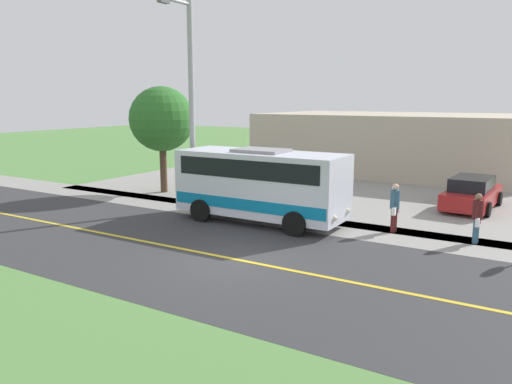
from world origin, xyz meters
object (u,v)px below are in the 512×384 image
(street_light_pole, at_px, (190,99))
(commercial_building, at_px, (393,142))
(pedestrian_with_bags, at_px, (477,217))
(pedestrian_waiting, at_px, (395,206))
(shuttle_bus_front, at_px, (261,182))
(parked_car_near, at_px, (472,193))
(tree_curbside, at_px, (162,119))

(street_light_pole, distance_m, commercial_building, 17.28)
(pedestrian_with_bags, distance_m, street_light_pole, 12.19)
(pedestrian_waiting, xyz_separation_m, street_light_pole, (0.81, -8.73, 3.85))
(pedestrian_with_bags, xyz_separation_m, commercial_building, (-15.72, -7.36, 1.00))
(shuttle_bus_front, relative_size, parked_car_near, 1.52)
(street_light_pole, height_order, tree_curbside, street_light_pole)
(shuttle_bus_front, height_order, pedestrian_with_bags, shuttle_bus_front)
(pedestrian_with_bags, distance_m, parked_car_near, 5.77)
(street_light_pole, height_order, parked_car_near, street_light_pole)
(parked_car_near, bearing_deg, tree_curbside, -74.62)
(pedestrian_waiting, bearing_deg, street_light_pole, -84.70)
(street_light_pole, relative_size, parked_car_near, 1.96)
(pedestrian_with_bags, xyz_separation_m, street_light_pole, (0.79, -11.52, 3.90))
(pedestrian_with_bags, distance_m, pedestrian_waiting, 2.79)
(tree_curbside, bearing_deg, shuttle_bus_front, 69.08)
(commercial_building, bearing_deg, tree_curbside, -29.81)
(pedestrian_with_bags, relative_size, pedestrian_waiting, 0.96)
(parked_car_near, bearing_deg, street_light_pole, -58.50)
(shuttle_bus_front, relative_size, tree_curbside, 1.25)
(street_light_pole, bearing_deg, shuttle_bus_front, 83.90)
(street_light_pole, xyz_separation_m, parked_car_near, (-6.49, 10.59, -4.14))
(street_light_pole, distance_m, parked_car_near, 13.09)
(shuttle_bus_front, xyz_separation_m, street_light_pole, (-0.40, -3.77, 3.23))
(parked_car_near, relative_size, commercial_building, 0.27)
(street_light_pole, xyz_separation_m, commercial_building, (-16.51, 4.16, -2.91))
(shuttle_bus_front, relative_size, commercial_building, 0.41)
(pedestrian_with_bags, xyz_separation_m, parked_car_near, (-5.69, -0.93, -0.23))
(shuttle_bus_front, xyz_separation_m, pedestrian_waiting, (-1.21, 4.96, -0.63))
(street_light_pole, bearing_deg, parked_car_near, 121.50)
(shuttle_bus_front, xyz_separation_m, commercial_building, (-16.91, 0.40, 0.32))
(pedestrian_with_bags, bearing_deg, tree_curbside, -96.38)
(tree_curbside, bearing_deg, commercial_building, 150.19)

